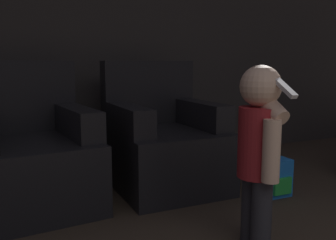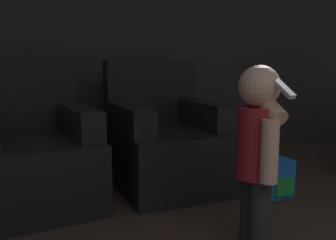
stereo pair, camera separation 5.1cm
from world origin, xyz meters
name	(u,v)px [view 1 (the left image)]	position (x,y,z in m)	size (l,w,h in m)	color
wall_back	(110,25)	(0.00, 4.50, 1.30)	(8.40, 0.05, 2.60)	#33302D
armchair_left	(31,156)	(-0.81, 3.67, 0.34)	(0.85, 0.95, 0.97)	black
armchair_right	(163,143)	(0.16, 3.67, 0.34)	(0.77, 0.89, 0.97)	black
person_toddler	(260,143)	(0.20, 2.54, 0.56)	(0.21, 0.36, 0.95)	#28282D
toy_backpack	(273,177)	(0.80, 3.12, 0.13)	(0.21, 0.21, 0.27)	blue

